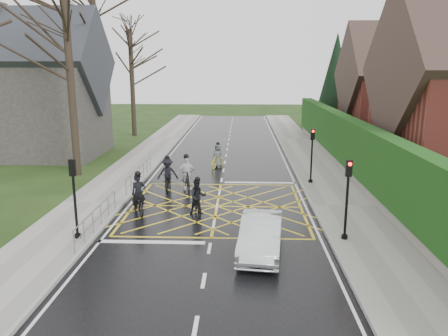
# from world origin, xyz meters

# --- Properties ---
(ground) EXTENTS (120.00, 120.00, 0.00)m
(ground) POSITION_xyz_m (0.00, 0.00, 0.00)
(ground) COLOR black
(ground) RESTS_ON ground
(road) EXTENTS (9.00, 80.00, 0.01)m
(road) POSITION_xyz_m (0.00, 0.00, 0.01)
(road) COLOR black
(road) RESTS_ON ground
(sidewalk_right) EXTENTS (3.00, 80.00, 0.15)m
(sidewalk_right) POSITION_xyz_m (6.00, 0.00, 0.07)
(sidewalk_right) COLOR gray
(sidewalk_right) RESTS_ON ground
(sidewalk_left) EXTENTS (3.00, 80.00, 0.15)m
(sidewalk_left) POSITION_xyz_m (-6.00, 0.00, 0.07)
(sidewalk_left) COLOR gray
(sidewalk_left) RESTS_ON ground
(stone_wall) EXTENTS (0.50, 38.00, 0.70)m
(stone_wall) POSITION_xyz_m (7.75, 6.00, 0.35)
(stone_wall) COLOR slate
(stone_wall) RESTS_ON ground
(hedge) EXTENTS (0.90, 38.00, 2.80)m
(hedge) POSITION_xyz_m (7.75, 6.00, 2.10)
(hedge) COLOR #12390F
(hedge) RESTS_ON stone_wall
(house_far) EXTENTS (9.80, 8.80, 10.30)m
(house_far) POSITION_xyz_m (14.75, 18.00, 4.36)
(house_far) COLOR maroon
(house_far) RESTS_ON ground
(conifer) EXTENTS (4.60, 4.60, 10.00)m
(conifer) POSITION_xyz_m (10.75, 26.00, 4.99)
(conifer) COLOR black
(conifer) RESTS_ON ground
(church) EXTENTS (8.80, 7.80, 11.00)m
(church) POSITION_xyz_m (-13.54, 12.00, 4.93)
(church) COLOR #2D2B28
(church) RESTS_ON ground
(tree_near) EXTENTS (9.24, 9.24, 11.44)m
(tree_near) POSITION_xyz_m (-9.00, 6.00, 7.91)
(tree_near) COLOR black
(tree_near) RESTS_ON ground
(tree_mid) EXTENTS (10.08, 10.08, 12.48)m
(tree_mid) POSITION_xyz_m (-10.00, 14.00, 8.63)
(tree_mid) COLOR black
(tree_mid) RESTS_ON ground
(tree_far) EXTENTS (8.40, 8.40, 10.40)m
(tree_far) POSITION_xyz_m (-9.30, 22.00, 7.19)
(tree_far) COLOR black
(tree_far) RESTS_ON ground
(railing_south) EXTENTS (0.05, 5.04, 1.03)m
(railing_south) POSITION_xyz_m (-4.65, -3.50, 0.78)
(railing_south) COLOR slate
(railing_south) RESTS_ON ground
(railing_north) EXTENTS (0.05, 6.04, 1.03)m
(railing_north) POSITION_xyz_m (-4.65, 4.00, 0.79)
(railing_north) COLOR slate
(railing_north) RESTS_ON ground
(traffic_light_ne) EXTENTS (0.24, 0.31, 3.21)m
(traffic_light_ne) POSITION_xyz_m (5.10, 4.20, 1.66)
(traffic_light_ne) COLOR black
(traffic_light_ne) RESTS_ON ground
(traffic_light_se) EXTENTS (0.24, 0.31, 3.21)m
(traffic_light_se) POSITION_xyz_m (5.10, -4.20, 1.66)
(traffic_light_se) COLOR black
(traffic_light_se) RESTS_ON ground
(traffic_light_sw) EXTENTS (0.24, 0.31, 3.21)m
(traffic_light_sw) POSITION_xyz_m (-5.10, -4.50, 1.66)
(traffic_light_sw) COLOR black
(traffic_light_sw) RESTS_ON ground
(cyclist_rear) EXTENTS (1.47, 2.12, 1.95)m
(cyclist_rear) POSITION_xyz_m (-3.53, -1.07, 0.63)
(cyclist_rear) COLOR black
(cyclist_rear) RESTS_ON ground
(cyclist_back) EXTENTS (0.94, 1.82, 1.75)m
(cyclist_back) POSITION_xyz_m (-0.81, -1.16, 0.66)
(cyclist_back) COLOR black
(cyclist_back) RESTS_ON ground
(cyclist_mid) EXTENTS (1.21, 2.04, 1.91)m
(cyclist_mid) POSITION_xyz_m (-2.84, 2.87, 0.70)
(cyclist_mid) COLOR black
(cyclist_mid) RESTS_ON ground
(cyclist_front) EXTENTS (1.15, 2.06, 1.98)m
(cyclist_front) POSITION_xyz_m (-1.82, 2.87, 0.73)
(cyclist_front) COLOR black
(cyclist_front) RESTS_ON ground
(cyclist_lead) EXTENTS (1.27, 1.86, 1.71)m
(cyclist_lead) POSITION_xyz_m (-0.40, 8.37, 0.59)
(cyclist_lead) COLOR gold
(cyclist_lead) RESTS_ON ground
(car) EXTENTS (1.86, 4.21, 1.34)m
(car) POSITION_xyz_m (1.87, -5.25, 0.67)
(car) COLOR silver
(car) RESTS_ON ground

